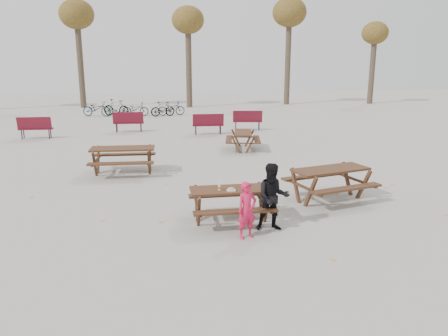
{
  "coord_description": "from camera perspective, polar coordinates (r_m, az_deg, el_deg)",
  "views": [
    {
      "loc": [
        -1.59,
        -9.15,
        3.56
      ],
      "look_at": [
        0.0,
        1.0,
        1.0
      ],
      "focal_mm": 35.0,
      "sensor_mm": 36.0,
      "label": 1
    }
  ],
  "objects": [
    {
      "name": "picnic_table_far",
      "position": [
        17.67,
        2.49,
        3.57
      ],
      "size": [
        1.66,
        1.92,
        0.73
      ],
      "primitive_type": null,
      "rotation": [
        0.0,
        0.0,
        1.39
      ],
      "color": "#341B13",
      "rests_on": "ground"
    },
    {
      "name": "child",
      "position": [
        8.89,
        3.01,
        -5.52
      ],
      "size": [
        0.5,
        0.41,
        1.19
      ],
      "primitive_type": "imported",
      "rotation": [
        0.0,
        0.0,
        0.34
      ],
      "color": "#CE1945",
      "rests_on": "ground"
    },
    {
      "name": "main_picnic_table",
      "position": [
        9.75,
        0.91,
        -3.77
      ],
      "size": [
        1.8,
        1.45,
        0.78
      ],
      "color": "#341B13",
      "rests_on": "ground"
    },
    {
      "name": "soda_bottle",
      "position": [
        9.55,
        -0.59,
        -2.51
      ],
      "size": [
        0.07,
        0.07,
        0.17
      ],
      "color": "silver",
      "rests_on": "main_picnic_table"
    },
    {
      "name": "bread_roll",
      "position": [
        9.49,
        0.95,
        -2.7
      ],
      "size": [
        0.14,
        0.06,
        0.05
      ],
      "primitive_type": "ellipsoid",
      "color": "tan",
      "rests_on": "food_tray"
    },
    {
      "name": "adult",
      "position": [
        9.3,
        6.4,
        -3.81
      ],
      "size": [
        0.77,
        0.63,
        1.46
      ],
      "primitive_type": "imported",
      "rotation": [
        0.0,
        0.0,
        -0.11
      ],
      "color": "black",
      "rests_on": "ground"
    },
    {
      "name": "picnic_table_east",
      "position": [
        11.59,
        13.65,
        -2.1
      ],
      "size": [
        2.33,
        2.06,
        0.85
      ],
      "primitive_type": null,
      "rotation": [
        0.0,
        0.0,
        0.26
      ],
      "color": "#341B13",
      "rests_on": "ground"
    },
    {
      "name": "picnic_table_north",
      "position": [
        14.24,
        -13.03,
        0.93
      ],
      "size": [
        2.05,
        1.68,
        0.85
      ],
      "primitive_type": null,
      "rotation": [
        0.0,
        0.0,
        -0.04
      ],
      "color": "#341B13",
      "rests_on": "ground"
    },
    {
      "name": "food_tray",
      "position": [
        9.5,
        0.95,
        -2.94
      ],
      "size": [
        0.18,
        0.11,
        0.03
      ],
      "primitive_type": "cube",
      "color": "white",
      "rests_on": "main_picnic_table"
    },
    {
      "name": "tree_row",
      "position": [
        34.49,
        -4.99,
        18.33
      ],
      "size": [
        32.17,
        3.52,
        8.26
      ],
      "color": "#382B21",
      "rests_on": "ground"
    },
    {
      "name": "ground",
      "position": [
        9.94,
        0.9,
        -6.99
      ],
      "size": [
        80.0,
        80.0,
        0.0
      ],
      "primitive_type": "plane",
      "color": "gray",
      "rests_on": "ground"
    },
    {
      "name": "bicycle_row",
      "position": [
        29.03,
        -11.77,
        7.62
      ],
      "size": [
        6.62,
        1.66,
        1.06
      ],
      "color": "black",
      "rests_on": "ground"
    },
    {
      "name": "park_bench_row",
      "position": [
        21.78,
        -8.65,
        5.81
      ],
      "size": [
        11.75,
        1.9,
        1.03
      ],
      "color": "maroon",
      "rests_on": "ground"
    },
    {
      "name": "fallen_leaves",
      "position": [
        12.36,
        1.22,
        -2.74
      ],
      "size": [
        11.0,
        11.0,
        0.01
      ],
      "primitive_type": null,
      "color": "gold",
      "rests_on": "ground"
    }
  ]
}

